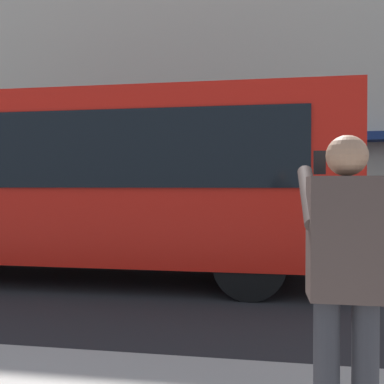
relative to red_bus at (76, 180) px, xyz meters
name	(u,v)px	position (x,y,z in m)	size (l,w,h in m)	color
ground_plane	(287,283)	(-3.61, -0.01, -1.68)	(60.00, 60.00, 0.00)	#232326
building_facade_far	(275,47)	(-3.62, -6.80, 4.30)	(28.00, 1.55, 12.00)	beige
red_bus	(76,180)	(0.00, 0.00, 0.00)	(9.05, 2.54, 3.08)	red
pedestrian_photographer	(347,267)	(-3.62, 4.60, -0.54)	(0.53, 0.52, 1.70)	#2D2D33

